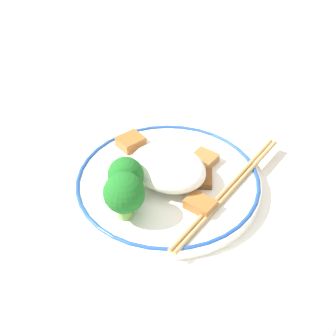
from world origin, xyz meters
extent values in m
plane|color=silver|center=(0.00, 0.00, 0.00)|extent=(3.00, 3.00, 0.00)
cylinder|color=white|center=(0.00, 0.00, 0.01)|extent=(0.22, 0.22, 0.01)
torus|color=#1E479E|center=(0.00, 0.00, 0.01)|extent=(0.22, 0.22, 0.01)
ellipsoid|color=white|center=(0.00, 0.00, 0.03)|extent=(0.09, 0.07, 0.04)
cylinder|color=#72AD4C|center=(0.03, 0.05, 0.02)|extent=(0.02, 0.02, 0.01)
sphere|color=#19601E|center=(0.03, 0.05, 0.04)|extent=(0.04, 0.04, 0.04)
cylinder|color=#72AD4C|center=(0.01, 0.07, 0.02)|extent=(0.02, 0.02, 0.02)
sphere|color=#19601E|center=(0.01, 0.07, 0.05)|extent=(0.05, 0.05, 0.05)
cube|color=#9E6633|center=(-0.02, -0.05, 0.02)|extent=(0.03, 0.03, 0.01)
cube|color=#995B28|center=(-0.05, 0.02, 0.02)|extent=(0.03, 0.03, 0.01)
cube|color=brown|center=(-0.04, -0.02, 0.02)|extent=(0.03, 0.04, 0.01)
cube|color=brown|center=(0.04, 0.00, 0.02)|extent=(0.03, 0.03, 0.01)
cube|color=#995B28|center=(0.08, -0.03, 0.02)|extent=(0.03, 0.04, 0.01)
cylinder|color=#AD8451|center=(-0.07, -0.02, 0.02)|extent=(0.01, 0.22, 0.01)
cylinder|color=#AD8451|center=(-0.07, -0.02, 0.02)|extent=(0.01, 0.22, 0.01)
cylinder|color=silver|center=(-0.21, 0.08, 0.05)|extent=(0.06, 0.06, 0.11)
camera|label=1|loc=(-0.27, 0.41, 0.46)|focal=60.00mm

